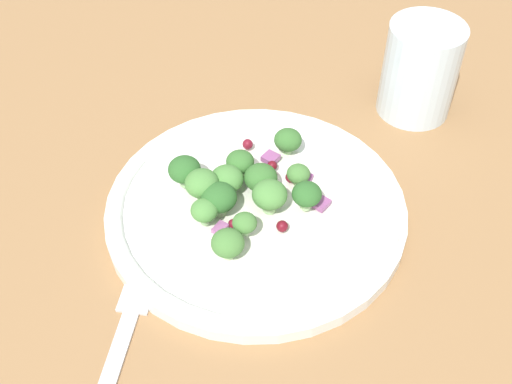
% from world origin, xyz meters
% --- Properties ---
extents(ground_plane, '(1.80, 1.80, 0.02)m').
position_xyz_m(ground_plane, '(0.00, 0.00, -0.01)').
color(ground_plane, olive).
extents(plate, '(0.25, 0.25, 0.02)m').
position_xyz_m(plate, '(0.01, 0.03, 0.01)').
color(plate, white).
rests_on(plate, ground_plane).
extents(dressing_pool, '(0.15, 0.15, 0.00)m').
position_xyz_m(dressing_pool, '(0.01, 0.03, 0.01)').
color(dressing_pool, white).
rests_on(dressing_pool, plate).
extents(broccoli_floret_0, '(0.03, 0.03, 0.03)m').
position_xyz_m(broccoli_floret_0, '(0.02, 0.02, 0.03)').
color(broccoli_floret_0, '#8EB77A').
rests_on(broccoli_floret_0, plate).
extents(broccoli_floret_1, '(0.02, 0.02, 0.02)m').
position_xyz_m(broccoli_floret_1, '(0.01, -0.02, 0.03)').
color(broccoli_floret_1, '#8EB77A').
rests_on(broccoli_floret_1, plate).
extents(broccoli_floret_2, '(0.02, 0.02, 0.02)m').
position_xyz_m(broccoli_floret_2, '(-0.01, -0.01, 0.03)').
color(broccoli_floret_2, '#9EC684').
rests_on(broccoli_floret_2, plate).
extents(broccoli_floret_3, '(0.03, 0.03, 0.03)m').
position_xyz_m(broccoli_floret_3, '(-0.02, 0.07, 0.03)').
color(broccoli_floret_3, '#ADD18E').
rests_on(broccoli_floret_3, plate).
extents(broccoli_floret_4, '(0.03, 0.03, 0.03)m').
position_xyz_m(broccoli_floret_4, '(0.02, 0.06, 0.03)').
color(broccoli_floret_4, '#8EB77A').
rests_on(broccoli_floret_4, plate).
extents(broccoli_floret_5, '(0.02, 0.02, 0.02)m').
position_xyz_m(broccoli_floret_5, '(0.05, -0.03, 0.03)').
color(broccoli_floret_5, '#8EB77A').
rests_on(broccoli_floret_5, plate).
extents(broccoli_floret_6, '(0.03, 0.03, 0.03)m').
position_xyz_m(broccoli_floret_6, '(0.06, 0.07, 0.03)').
color(broccoli_floret_6, '#8EB77A').
rests_on(broccoli_floret_6, plate).
extents(broccoli_floret_7, '(0.03, 0.03, 0.03)m').
position_xyz_m(broccoli_floret_7, '(0.04, 0.06, 0.04)').
color(broccoli_floret_7, '#9EC684').
rests_on(broccoli_floret_7, plate).
extents(broccoli_floret_8, '(0.02, 0.02, 0.02)m').
position_xyz_m(broccoli_floret_8, '(0.01, 0.07, 0.03)').
color(broccoli_floret_8, '#8EB77A').
rests_on(broccoli_floret_8, plate).
extents(broccoli_floret_9, '(0.03, 0.03, 0.03)m').
position_xyz_m(broccoli_floret_9, '(0.00, 0.02, 0.03)').
color(broccoli_floret_9, '#9EC684').
rests_on(broccoli_floret_9, plate).
extents(broccoli_floret_10, '(0.02, 0.02, 0.02)m').
position_xyz_m(broccoli_floret_10, '(0.05, 0.02, 0.03)').
color(broccoli_floret_10, '#ADD18E').
rests_on(broccoli_floret_10, plate).
extents(broccoli_floret_11, '(0.03, 0.03, 0.03)m').
position_xyz_m(broccoli_floret_11, '(0.04, 0.04, 0.03)').
color(broccoli_floret_11, '#9EC684').
rests_on(broccoli_floret_11, plate).
extents(broccoli_floret_12, '(0.02, 0.02, 0.02)m').
position_xyz_m(broccoli_floret_12, '(-0.01, 0.05, 0.03)').
color(broccoli_floret_12, '#8EB77A').
rests_on(broccoli_floret_12, plate).
extents(cranberry_0, '(0.01, 0.01, 0.01)m').
position_xyz_m(cranberry_0, '(-0.00, 0.05, 0.02)').
color(cranberry_0, maroon).
rests_on(cranberry_0, plate).
extents(cranberry_1, '(0.01, 0.01, 0.01)m').
position_xyz_m(cranberry_1, '(-0.02, 0.02, 0.02)').
color(cranberry_1, maroon).
rests_on(cranberry_1, plate).
extents(cranberry_2, '(0.01, 0.01, 0.01)m').
position_xyz_m(cranberry_2, '(0.07, -0.00, 0.02)').
color(cranberry_2, maroon).
rests_on(cranberry_2, plate).
extents(cranberry_3, '(0.01, 0.01, 0.01)m').
position_xyz_m(cranberry_3, '(0.04, -0.01, 0.02)').
color(cranberry_3, maroon).
rests_on(cranberry_3, plate).
extents(cranberry_4, '(0.01, 0.01, 0.01)m').
position_xyz_m(cranberry_4, '(0.02, -0.01, 0.02)').
color(cranberry_4, maroon).
rests_on(cranberry_4, plate).
extents(onion_bit_0, '(0.02, 0.02, 0.00)m').
position_xyz_m(onion_bit_0, '(-0.02, -0.02, 0.02)').
color(onion_bit_0, '#934C84').
rests_on(onion_bit_0, plate).
extents(onion_bit_1, '(0.01, 0.01, 0.01)m').
position_xyz_m(onion_bit_1, '(0.05, 0.03, 0.02)').
color(onion_bit_1, '#A35B93').
rests_on(onion_bit_1, plate).
extents(onion_bit_2, '(0.01, 0.01, 0.00)m').
position_xyz_m(onion_bit_2, '(0.00, 0.07, 0.02)').
color(onion_bit_2, '#A35B93').
rests_on(onion_bit_2, plate).
extents(onion_bit_3, '(0.02, 0.02, 0.00)m').
position_xyz_m(onion_bit_3, '(0.02, -0.02, 0.02)').
color(onion_bit_3, '#843D75').
rests_on(onion_bit_3, plate).
extents(onion_bit_4, '(0.02, 0.02, 0.01)m').
position_xyz_m(onion_bit_4, '(0.05, -0.01, 0.02)').
color(onion_bit_4, '#934C84').
rests_on(onion_bit_4, plate).
extents(fork, '(0.16, 0.13, 0.01)m').
position_xyz_m(fork, '(-0.06, 0.18, 0.00)').
color(fork, silver).
rests_on(fork, ground_plane).
extents(water_glass, '(0.07, 0.07, 0.09)m').
position_xyz_m(water_glass, '(0.06, -0.18, 0.05)').
color(water_glass, silver).
rests_on(water_glass, ground_plane).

